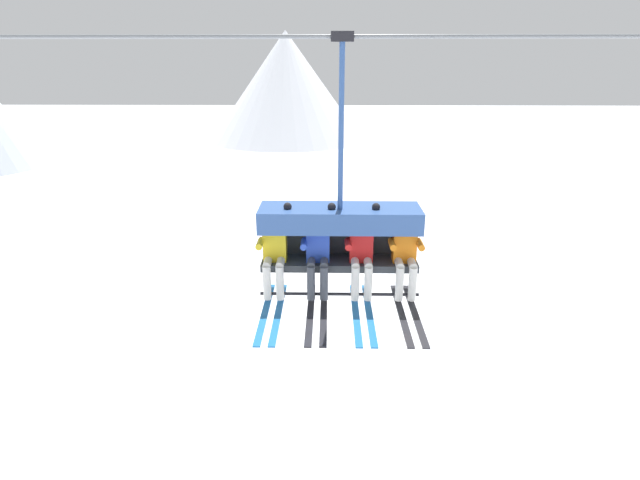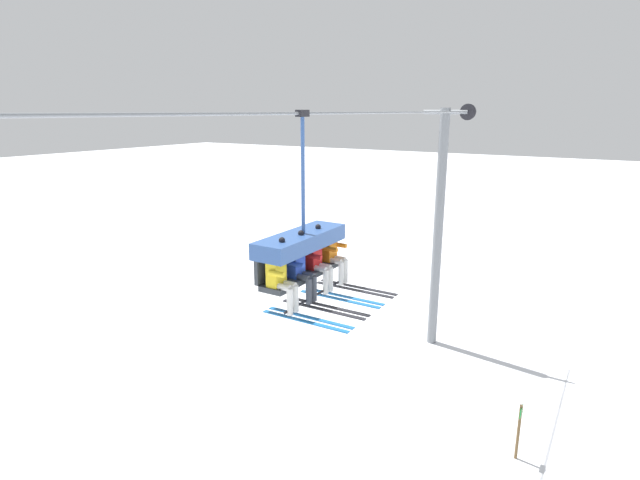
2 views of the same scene
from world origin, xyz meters
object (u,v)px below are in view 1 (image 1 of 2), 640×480
object	(u,v)px
chairlift_chair	(340,226)
skier_blue	(318,251)
skier_orange	(405,253)
skier_red	(362,251)
skier_yellow	(274,251)

from	to	relation	value
chairlift_chair	skier_blue	world-z (taller)	chairlift_chair
skier_orange	chairlift_chair	bearing A→B (deg)	166.20
skier_blue	chairlift_chair	bearing A→B (deg)	35.82
chairlift_chair	skier_blue	xyz separation A→B (m)	(-0.30, -0.21, -0.29)
skier_red	skier_orange	world-z (taller)	skier_red
skier_red	skier_orange	size ratio (longest dim) A/B	1.00
skier_yellow	skier_orange	distance (m)	1.79
skier_yellow	skier_blue	distance (m)	0.60
skier_yellow	skier_red	size ratio (longest dim) A/B	1.00
skier_red	skier_orange	bearing A→B (deg)	-0.66
skier_blue	skier_red	xyz separation A→B (m)	(0.60, 0.00, 0.00)
chairlift_chair	skier_blue	bearing A→B (deg)	-144.18
chairlift_chair	skier_orange	size ratio (longest dim) A/B	1.99
chairlift_chair	skier_orange	xyz separation A→B (m)	(0.90, -0.22, -0.31)
skier_yellow	skier_blue	xyz separation A→B (m)	(0.60, 0.00, 0.00)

